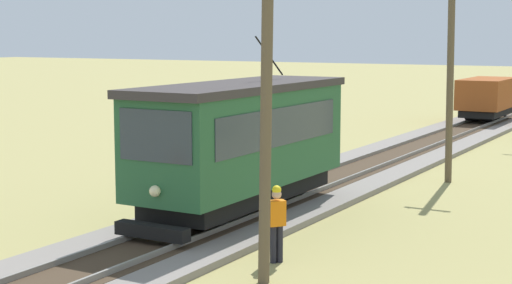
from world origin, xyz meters
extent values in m
cube|color=#235633|center=(0.00, 13.82, 2.30)|extent=(2.50, 8.00, 2.60)
cube|color=#383333|center=(0.00, 13.82, 3.71)|extent=(2.60, 8.32, 0.22)
cube|color=black|center=(0.00, 13.82, 0.72)|extent=(2.10, 7.04, 0.44)
cube|color=#2D3842|center=(0.00, 9.81, 2.77)|extent=(2.10, 0.03, 1.25)
cube|color=#2D3842|center=(1.26, 13.82, 2.66)|extent=(0.02, 6.72, 1.04)
sphere|color=#F4EAB2|center=(0.00, 9.76, 1.45)|extent=(0.28, 0.28, 0.28)
cylinder|color=black|center=(0.00, 15.42, 4.52)|extent=(0.05, 1.67, 1.19)
cube|color=black|center=(0.00, 9.62, 0.50)|extent=(2.00, 0.36, 0.32)
cylinder|color=black|center=(0.00, 11.58, 0.72)|extent=(1.54, 0.80, 0.80)
cylinder|color=black|center=(0.00, 16.06, 0.72)|extent=(1.54, 0.80, 0.80)
cube|color=#93471E|center=(0.00, 41.70, 1.78)|extent=(2.40, 5.20, 1.70)
cube|color=black|center=(0.00, 41.70, 0.70)|extent=(2.02, 4.78, 0.38)
cylinder|color=black|center=(0.00, 40.14, 0.70)|extent=(1.54, 0.76, 0.76)
cylinder|color=black|center=(0.00, 43.26, 0.70)|extent=(1.54, 0.76, 0.76)
cylinder|color=brown|center=(3.49, 8.93, 4.23)|extent=(0.24, 0.46, 8.47)
cylinder|color=brown|center=(3.49, 22.02, 3.64)|extent=(0.24, 0.51, 7.28)
cylinder|color=black|center=(2.96, 10.22, 0.43)|extent=(0.15, 0.15, 0.86)
cylinder|color=black|center=(3.06, 10.35, 0.43)|extent=(0.15, 0.15, 0.86)
cube|color=orange|center=(3.01, 10.28, 1.15)|extent=(0.42, 0.45, 0.58)
sphere|color=tan|center=(3.01, 10.28, 1.58)|extent=(0.22, 0.22, 0.22)
sphere|color=yellow|center=(3.01, 10.28, 1.68)|extent=(0.21, 0.21, 0.21)
camera|label=1|loc=(11.42, -5.41, 5.15)|focal=56.51mm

